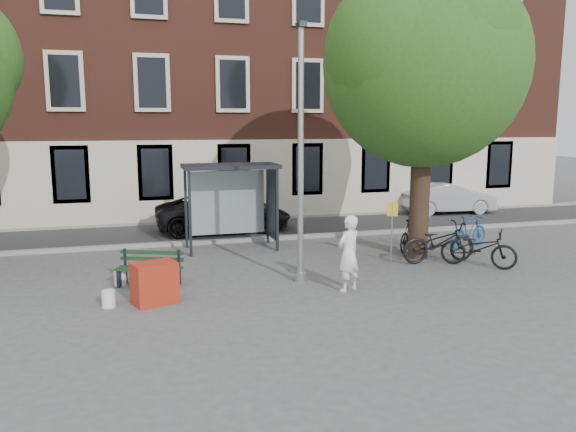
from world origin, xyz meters
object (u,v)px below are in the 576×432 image
Objects in this scene: painter at (349,253)px; car_silver at (448,198)px; lamppost at (301,168)px; red_stand at (155,283)px; bike_c at (479,248)px; bike_d at (411,234)px; notice_sign at (392,220)px; car_dark at (224,213)px; bike_b at (469,232)px; bus_shelter at (243,187)px; bench at (150,270)px; bike_a at (439,242)px.

painter reaches higher than car_silver.
lamppost is at bearing 136.28° from car_silver.
red_stand is at bearing 129.65° from car_silver.
car_silver is at bearing 15.82° from bike_c.
bike_d is 0.99× the size of notice_sign.
painter is (0.85, -1.01, -1.90)m from lamppost.
notice_sign is (3.74, -5.86, 0.52)m from car_dark.
bike_b is at bearing -176.63° from painter.
car_dark is at bearing 92.62° from bus_shelter.
red_stand is (0.06, -1.42, 0.08)m from bench.
bike_b is (6.19, 2.28, -2.28)m from lamppost.
painter reaches higher than bike_b.
bike_a reaches higher than bike_b.
bike_c reaches higher than red_stand.
lamppost is 5.37m from bike_d.
lamppost reaches higher than car_dark.
painter reaches higher than bike_d.
bus_shelter is 3.18m from car_dark.
bike_c is at bearing -140.49° from car_dark.
bench is at bearing -130.65° from bus_shelter.
bike_d is 1.86m from notice_sign.
painter is 4.38m from red_stand.
bike_b is at bearing -124.71° from car_dark.
painter is 0.44× the size of car_silver.
lamppost is 3.60m from notice_sign.
notice_sign reaches higher than red_stand.
lamppost is at bearing -135.38° from notice_sign.
bike_b is 2.47m from bike_c.
car_dark is at bearing 5.91° from bike_d.
lamppost is 4.35m from bench.
bike_d reaches higher than red_stand.
bus_shelter is at bearing -177.67° from car_dark.
lamppost is at bearing 11.03° from bench.
bike_b reaches higher than bench.
car_dark is (2.82, 6.36, 0.30)m from bench.
car_dark is at bearing 70.49° from red_stand.
lamppost reaches higher than bench.
lamppost is at bearing 133.32° from bike_c.
bike_c is at bearing 158.15° from bike_d.
lamppost is 1.53× the size of car_silver.
bike_a is 7.98m from car_dark.
bike_b is at bearing 31.05° from bench.
car_silver reaches higher than bike_a.
red_stand is (-7.77, -1.57, -0.12)m from bike_a.
notice_sign reaches higher than bike_b.
car_dark is (-5.78, 6.94, 0.15)m from bike_c.
car_silver reaches higher than bike_b.
painter is at bearing 102.10° from bike_b.
bus_shelter is at bearing 57.12° from bike_a.
painter reaches higher than bike_a.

